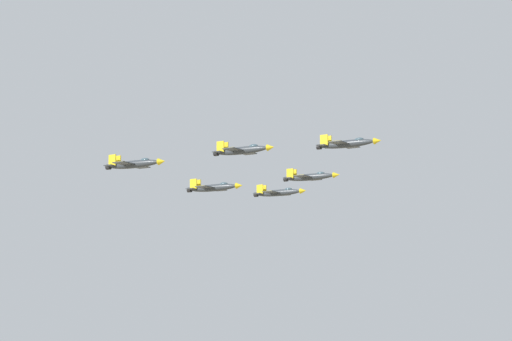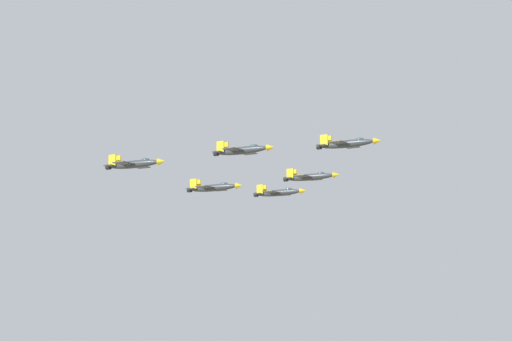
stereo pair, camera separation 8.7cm
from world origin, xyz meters
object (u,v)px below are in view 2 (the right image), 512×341
(jet_left_wingman, at_px, (310,177))
(jet_right_outer, at_px, (134,164))
(jet_left_outer, at_px, (279,193))
(jet_slot_rear, at_px, (214,188))
(jet_lead, at_px, (347,144))
(jet_right_wingman, at_px, (242,150))

(jet_left_wingman, xyz_separation_m, jet_right_outer, (1.95, -52.86, -1.71))
(jet_left_outer, relative_size, jet_right_outer, 1.01)
(jet_left_wingman, bearing_deg, jet_right_outer, -111.98)
(jet_left_outer, distance_m, jet_slot_rear, 32.92)
(jet_right_outer, relative_size, jet_slot_rear, 1.01)
(jet_left_wingman, distance_m, jet_right_outer, 52.92)
(jet_left_outer, height_order, jet_right_outer, jet_left_outer)
(jet_lead, xyz_separation_m, jet_right_wingman, (-11.15, -22.76, -2.25))
(jet_left_wingman, xyz_separation_m, jet_right_wingman, (13.10, -30.10, 2.19))
(jet_right_wingman, height_order, jet_left_outer, jet_right_wingman)
(jet_left_outer, height_order, jet_slot_rear, jet_left_outer)
(jet_lead, distance_m, jet_left_outer, 50.97)
(jet_left_outer, bearing_deg, jet_right_wingman, -68.01)
(jet_lead, xyz_separation_m, jet_slot_rear, (-35.41, -15.42, -7.78))
(jet_left_outer, bearing_deg, jet_slot_rear, -89.42)
(jet_lead, distance_m, jet_left_wingman, 25.73)
(jet_left_wingman, relative_size, jet_left_outer, 0.96)
(jet_right_wingman, xyz_separation_m, jet_right_outer, (-11.15, -22.76, -3.90))
(jet_lead, relative_size, jet_left_outer, 1.00)
(jet_right_wingman, relative_size, jet_slot_rear, 1.01)
(jet_right_wingman, bearing_deg, jet_left_wingman, 91.02)
(jet_right_wingman, bearing_deg, jet_right_outer, -138.61)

